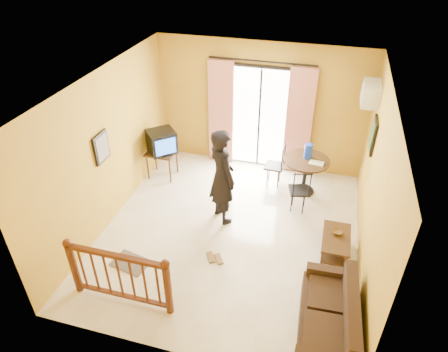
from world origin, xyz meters
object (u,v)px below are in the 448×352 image
(dining_table, at_px, (306,166))
(sofa, at_px, (331,320))
(television, at_px, (162,142))
(coffee_table, at_px, (336,243))
(standing_person, at_px, (222,177))

(dining_table, distance_m, sofa, 3.40)
(television, relative_size, coffee_table, 0.88)
(dining_table, bearing_deg, standing_person, -137.32)
(dining_table, relative_size, standing_person, 0.49)
(coffee_table, relative_size, sofa, 0.52)
(television, height_order, sofa, television)
(coffee_table, bearing_deg, television, 158.52)
(television, distance_m, coffee_table, 4.04)
(television, height_order, coffee_table, television)
(standing_person, bearing_deg, dining_table, -92.12)
(dining_table, bearing_deg, coffee_table, -67.43)
(television, xyz_separation_m, standing_person, (1.61, -1.05, 0.08))
(television, relative_size, dining_table, 0.79)
(dining_table, height_order, coffee_table, dining_table)
(dining_table, bearing_deg, television, -175.40)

